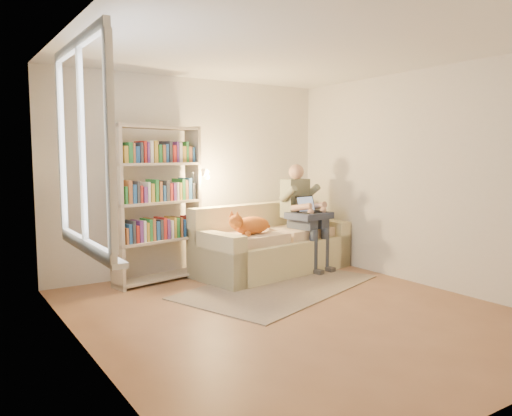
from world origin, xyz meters
TOP-DOWN VIEW (x-y plane):
  - floor at (0.00, 0.00)m, footprint 4.50×4.50m
  - ceiling at (0.00, 0.00)m, footprint 4.00×4.50m
  - wall_left at (-2.00, 0.00)m, footprint 0.02×4.50m
  - wall_right at (2.00, 0.00)m, footprint 0.02×4.50m
  - wall_back at (0.00, 2.25)m, footprint 4.00×0.02m
  - window at (-1.95, 0.20)m, footprint 0.12×1.52m
  - sofa at (0.83, 1.59)m, footprint 2.24×1.25m
  - person at (1.30, 1.50)m, footprint 0.46×0.66m
  - cat at (0.34, 1.38)m, footprint 0.75×0.34m
  - blanket at (1.30, 1.37)m, footprint 0.59×0.51m
  - laptop at (1.30, 1.38)m, footprint 0.37×0.31m
  - bookshelf at (-0.65, 1.90)m, footprint 1.32×0.51m
  - rug at (0.44, 0.86)m, footprint 2.73×2.12m

SIDE VIEW (x-z plane):
  - floor at x=0.00m, z-range 0.00..0.00m
  - rug at x=0.44m, z-range 0.00..0.01m
  - sofa at x=0.83m, z-range -0.12..0.78m
  - cat at x=0.34m, z-range 0.56..0.84m
  - blanket at x=1.30m, z-range 0.71..0.80m
  - person at x=1.30m, z-range 0.10..1.55m
  - laptop at x=1.30m, z-range 0.71..1.00m
  - bookshelf at x=-0.65m, z-range 0.10..2.04m
  - wall_left at x=-2.00m, z-range 0.00..2.60m
  - wall_right at x=2.00m, z-range 0.00..2.60m
  - wall_back at x=0.00m, z-range 0.00..2.60m
  - window at x=-1.95m, z-range 0.53..2.22m
  - ceiling at x=0.00m, z-range 2.59..2.61m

